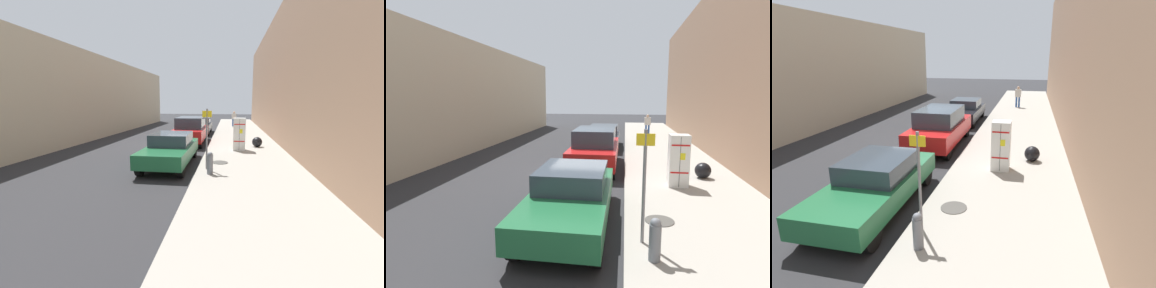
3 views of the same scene
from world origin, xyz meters
TOP-DOWN VIEW (x-y plane):
  - ground_plane at (0.00, 0.00)m, footprint 80.00×80.00m
  - sidewalk_slab at (-3.84, 0.00)m, footprint 4.21×44.00m
  - building_facade_near at (-6.94, 0.00)m, footprint 1.99×39.60m
  - building_facade_across at (7.63, 0.00)m, footprint 1.95×37.40m
  - discarded_refrigerator at (-3.48, 2.39)m, footprint 0.63×0.59m
  - manhole_cover at (-2.57, 5.46)m, footprint 0.70×0.70m
  - street_sign_post at (-2.10, 6.61)m, footprint 0.36×0.07m
  - fire_hydrant at (-2.28, 7.28)m, footprint 0.22×0.22m
  - trash_bag at (-4.57, 1.26)m, footprint 0.58×0.58m
  - pedestrian_walking_far at (-3.42, -10.94)m, footprint 0.46×0.22m
  - parked_sedan_dark at (-0.43, -5.81)m, footprint 1.86×4.44m
  - parked_suv_red at (-0.43, -0.41)m, footprint 1.92×4.80m
  - parked_sedan_green at (-0.43, 5.54)m, footprint 1.84×4.69m

SIDE VIEW (x-z plane):
  - ground_plane at x=0.00m, z-range 0.00..0.00m
  - sidewalk_slab at x=-3.84m, z-range 0.00..0.16m
  - manhole_cover at x=-2.57m, z-range 0.16..0.17m
  - trash_bag at x=-4.57m, z-range 0.16..0.74m
  - fire_hydrant at x=-2.28m, z-range 0.17..0.99m
  - parked_sedan_dark at x=-0.43m, z-range 0.02..1.41m
  - parked_sedan_green at x=-0.43m, z-range 0.03..1.43m
  - parked_suv_red at x=-0.43m, z-range 0.03..1.78m
  - discarded_refrigerator at x=-3.48m, z-range 0.16..1.90m
  - pedestrian_walking_far at x=-3.42m, z-range 0.27..1.86m
  - street_sign_post at x=-2.10m, z-range 0.31..2.66m
  - building_facade_across at x=7.63m, z-range 0.00..6.17m
  - building_facade_near at x=-6.94m, z-range 0.00..8.72m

